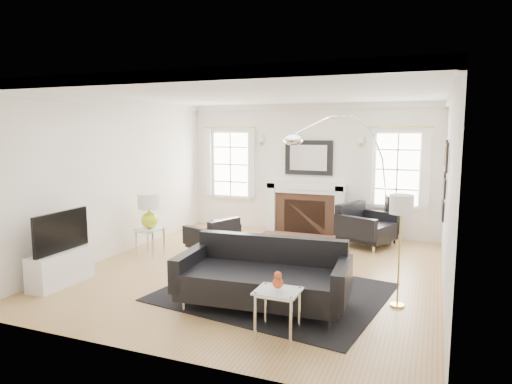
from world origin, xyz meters
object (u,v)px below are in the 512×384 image
at_px(armchair_left, 214,237).
at_px(coffee_table, 315,254).
at_px(fireplace, 306,209).
at_px(sofa, 264,277).
at_px(arc_floor_lamp, 342,174).
at_px(armchair_right, 364,227).
at_px(gourd_lamp, 149,208).

relative_size(armchair_left, coffee_table, 1.27).
height_order(fireplace, coffee_table, fireplace).
xyz_separation_m(sofa, armchair_left, (-1.74, 2.03, -0.08)).
xyz_separation_m(armchair_left, coffee_table, (2.02, -0.51, 0.02)).
bearing_deg(arc_floor_lamp, armchair_right, 28.08).
bearing_deg(gourd_lamp, armchair_right, 30.09).
bearing_deg(arc_floor_lamp, sofa, -95.17).
height_order(fireplace, sofa, fireplace).
relative_size(sofa, arc_floor_lamp, 0.85).
xyz_separation_m(armchair_left, armchair_right, (2.47, 1.57, 0.07)).
height_order(fireplace, arc_floor_lamp, arc_floor_lamp).
xyz_separation_m(coffee_table, gourd_lamp, (-3.09, 0.03, 0.52)).
distance_m(sofa, coffee_table, 1.55).
bearing_deg(fireplace, arc_floor_lamp, -41.22).
bearing_deg(fireplace, sofa, -81.75).
distance_m(fireplace, armchair_right, 1.46).
bearing_deg(coffee_table, sofa, -100.59).
xyz_separation_m(sofa, coffee_table, (0.28, 1.52, -0.06)).
distance_m(armchair_right, gourd_lamp, 4.11).
bearing_deg(coffee_table, gourd_lamp, 179.49).
xyz_separation_m(fireplace, arc_floor_lamp, (0.91, -0.80, 0.87)).
bearing_deg(sofa, fireplace, 98.25).
relative_size(coffee_table, arc_floor_lamp, 0.30).
xyz_separation_m(fireplace, sofa, (0.60, -4.16, -0.16)).
bearing_deg(coffee_table, fireplace, 108.57).
height_order(coffee_table, arc_floor_lamp, arc_floor_lamp).
bearing_deg(armchair_left, arc_floor_lamp, 33.28).
distance_m(armchair_right, arc_floor_lamp, 1.15).
bearing_deg(fireplace, armchair_left, -117.96).
height_order(armchair_left, gourd_lamp, gourd_lamp).
height_order(sofa, gourd_lamp, gourd_lamp).
bearing_deg(armchair_right, arc_floor_lamp, -151.92).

